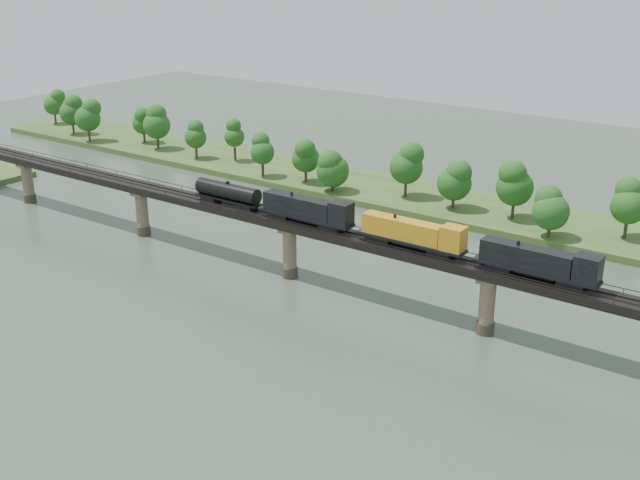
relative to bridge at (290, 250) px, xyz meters
The scene contains 6 objects.
ground 30.49m from the bridge, 90.00° to the right, with size 400.00×400.00×0.00m, color #354336.
far_bank 55.20m from the bridge, 90.00° to the left, with size 300.00×24.00×1.60m, color #365221.
bridge is the anchor object (origin of this frame).
bridge_superstructure 6.33m from the bridge, 90.00° to the left, with size 220.00×4.90×0.75m.
far_treeline 51.30m from the bridge, 99.23° to the left, with size 289.06×17.54×13.60m.
freight_train 20.40m from the bridge, ahead, with size 79.99×3.12×5.51m.
Camera 1 is at (85.91, -80.95, 60.19)m, focal length 45.00 mm.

